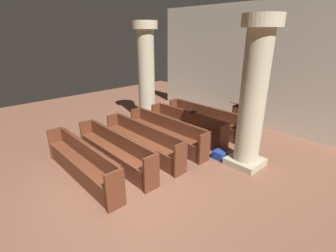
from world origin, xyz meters
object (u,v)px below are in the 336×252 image
at_px(hymn_book, 193,112).
at_px(pew_row_1, 186,124).
at_px(lectern, 237,119).
at_px(pew_row_2, 166,131).
at_px(pew_row_4, 115,149).
at_px(pew_row_3, 143,139).
at_px(pew_row_5, 82,161).
at_px(pillar_aisle_side, 253,94).
at_px(pillar_far_side, 146,72).
at_px(pew_row_0, 204,118).
at_px(kneeler_box_blue, 220,155).

bearing_deg(hymn_book, pew_row_1, -116.74).
bearing_deg(lectern, pew_row_2, -106.15).
bearing_deg(pew_row_4, hymn_book, 88.17).
distance_m(pew_row_3, pew_row_5, 1.90).
relative_size(pillar_aisle_side, pillar_far_side, 1.00).
xyz_separation_m(pew_row_2, hymn_book, (0.10, 1.14, 0.42)).
bearing_deg(pew_row_3, pew_row_0, 90.00).
bearing_deg(pillar_aisle_side, kneeler_box_blue, -159.61).
xyz_separation_m(pew_row_5, pillar_far_side, (-2.37, 3.98, 1.51)).
relative_size(pew_row_4, pillar_far_side, 0.83).
distance_m(pew_row_1, hymn_book, 0.48).
distance_m(pew_row_2, kneeler_box_blue, 1.85).
height_order(pew_row_3, pillar_aisle_side, pillar_aisle_side).
xyz_separation_m(pew_row_2, pillar_aisle_side, (2.42, 0.75, 1.51)).
relative_size(pew_row_5, hymn_book, 16.01).
height_order(pew_row_0, pillar_aisle_side, pillar_aisle_side).
xyz_separation_m(pew_row_1, pillar_aisle_side, (2.42, -0.20, 1.51)).
xyz_separation_m(pew_row_4, pillar_far_side, (-2.37, 3.03, 1.51)).
distance_m(pew_row_1, pew_row_3, 1.90).
bearing_deg(pew_row_1, pew_row_5, -90.00).
bearing_deg(pillar_aisle_side, pew_row_4, -132.38).
height_order(pew_row_4, pillar_far_side, pillar_far_side).
relative_size(pew_row_1, pew_row_2, 1.00).
xyz_separation_m(pew_row_4, pew_row_5, (0.00, -0.95, 0.00)).
xyz_separation_m(pew_row_0, pew_row_2, (0.00, -1.90, 0.00)).
distance_m(pew_row_0, pew_row_1, 0.95).
xyz_separation_m(pew_row_0, lectern, (0.82, 0.91, -0.03)).
distance_m(pew_row_1, lectern, 2.04).
xyz_separation_m(pew_row_3, pew_row_5, (0.00, -1.90, 0.00)).
bearing_deg(pew_row_5, pew_row_1, 90.00).
relative_size(pew_row_0, pillar_aisle_side, 0.83).
distance_m(lectern, hymn_book, 1.88).
bearing_deg(pew_row_2, pew_row_5, -90.00).
xyz_separation_m(pew_row_1, lectern, (0.82, 1.86, -0.03)).
relative_size(pew_row_3, pew_row_4, 1.00).
relative_size(pew_row_0, pew_row_3, 1.00).
relative_size(pew_row_3, hymn_book, 16.01).
distance_m(pew_row_2, pew_row_3, 0.95).
bearing_deg(kneeler_box_blue, pillar_far_side, 171.33).
xyz_separation_m(pew_row_4, pillar_aisle_side, (2.42, 2.65, 1.51)).
distance_m(pillar_aisle_side, kneeler_box_blue, 2.02).
bearing_deg(lectern, pew_row_5, -98.19).
xyz_separation_m(pillar_far_side, kneeler_box_blue, (4.11, -0.63, -1.88)).
relative_size(pew_row_1, pillar_aisle_side, 0.83).
distance_m(pew_row_2, pew_row_5, 2.85).
bearing_deg(kneeler_box_blue, hymn_book, 158.59).
bearing_deg(pew_row_4, lectern, 80.19).
xyz_separation_m(pew_row_0, pew_row_1, (0.00, -0.95, 0.00)).
bearing_deg(pew_row_1, hymn_book, 63.26).
height_order(pew_row_1, pew_row_4, same).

